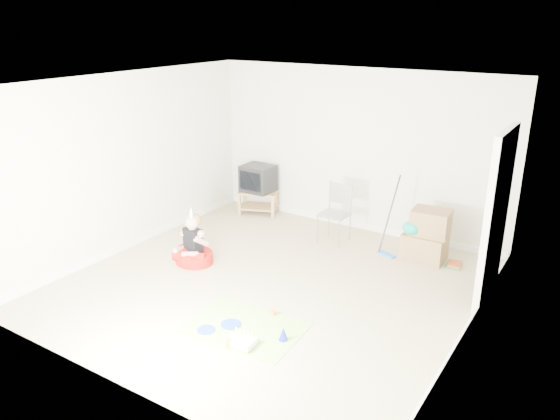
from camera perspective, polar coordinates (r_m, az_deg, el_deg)
The scene contains 16 objects.
ground at distance 7.24m, azimuth -1.05°, elevation -7.77°, with size 5.00×5.00×0.00m, color tan.
doorway_recess at distance 7.02m, azimuth 21.76°, elevation -1.01°, with size 0.02×0.90×2.05m, color black.
tv_stand at distance 9.69m, azimuth -2.28°, elevation 1.07°, with size 0.77×0.62×0.41m.
crt_tv at distance 9.57m, azimuth -2.31°, elevation 3.32°, with size 0.54×0.45×0.46m, color black.
folding_chair at distance 8.44m, azimuth 5.68°, elevation -0.45°, with size 0.43×0.41×0.92m.
cardboard_boxes at distance 8.08m, azimuth 15.03°, elevation -2.64°, with size 0.62×0.49×0.76m.
floor_mop at distance 8.12m, azimuth 11.16°, elevation -2.99°, with size 0.30×0.37×1.15m.
book_pile at distance 8.10m, azimuth 17.77°, elevation -5.45°, with size 0.22×0.27×0.05m.
seated_woman at distance 7.87m, azimuth -9.02°, elevation -4.19°, with size 0.68×0.68×0.85m.
party_mat at distance 6.33m, azimuth -3.65°, elevation -12.14°, with size 1.29×0.93×0.01m, color #FF3590.
birthday_cake at distance 6.02m, azimuth -3.99°, elevation -13.63°, with size 0.30×0.24×0.14m.
blue_plate_near at distance 6.38m, azimuth -5.16°, elevation -11.82°, with size 0.23×0.23×0.01m, color blue.
blue_plate_far at distance 6.32m, azimuth -7.74°, elevation -12.30°, with size 0.20×0.20×0.01m, color blue.
orange_cup_near at distance 6.53m, azimuth -0.74°, elevation -10.67°, with size 0.06×0.06×0.07m, color orange.
orange_cup_far at distance 6.00m, azimuth -5.38°, elevation -13.67°, with size 0.07×0.07×0.08m, color orange.
blue_party_hat at distance 6.06m, azimuth 0.35°, elevation -12.80°, with size 0.10×0.10×0.15m, color #1B28C0.
Camera 1 is at (3.58, -5.34, 3.34)m, focal length 35.00 mm.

